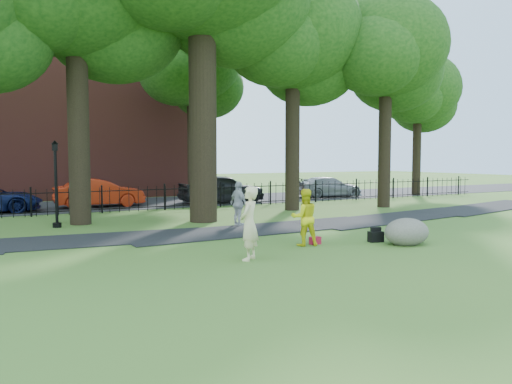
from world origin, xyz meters
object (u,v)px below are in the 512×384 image
woman (249,223)px  boulder (407,230)px  man (305,217)px  red_sedan (99,193)px  lamppost (56,185)px

woman → boulder: 5.21m
woman → man: bearing=160.5°
red_sedan → lamppost: bearing=159.0°
woman → lamppost: (-3.54, 8.55, 0.64)m
lamppost → red_sedan: size_ratio=0.72×
woman → boulder: bearing=134.3°
man → lamppost: lamppost is taller
boulder → woman: bearing=177.8°
man → boulder: man is taller
man → lamppost: bearing=-35.4°
woman → red_sedan: 15.55m
woman → man: size_ratio=1.12×
woman → red_sedan: (-0.67, 15.53, -0.19)m
boulder → lamppost: lamppost is taller
boulder → red_sedan: bearing=110.4°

